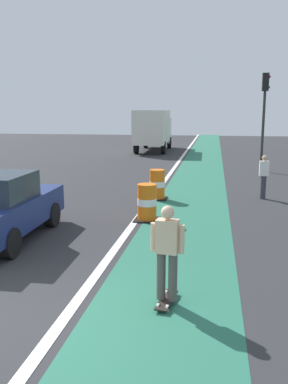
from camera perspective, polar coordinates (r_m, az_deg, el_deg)
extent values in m
cube|color=#286B51|center=(17.46, 7.21, 0.61)|extent=(2.50, 80.00, 0.01)
cube|color=silver|center=(17.58, 2.32, 0.77)|extent=(0.20, 80.00, 0.01)
cube|color=black|center=(7.13, 3.17, -14.74)|extent=(0.33, 0.82, 0.02)
cylinder|color=silver|center=(6.89, 3.24, -15.81)|extent=(0.05, 0.11, 0.11)
cylinder|color=silver|center=(6.92, 1.96, -15.65)|extent=(0.05, 0.11, 0.11)
cylinder|color=silver|center=(7.34, 4.29, -14.04)|extent=(0.05, 0.11, 0.11)
cylinder|color=silver|center=(7.38, 3.09, -13.90)|extent=(0.05, 0.11, 0.11)
cylinder|color=#514C47|center=(6.93, 4.02, -11.69)|extent=(0.15, 0.15, 0.82)
cylinder|color=#514C47|center=(6.98, 2.39, -11.52)|extent=(0.15, 0.15, 0.82)
cube|color=beige|center=(6.72, 3.27, -6.17)|extent=(0.39, 0.27, 0.56)
cylinder|color=beige|center=(6.67, 5.27, -6.57)|extent=(0.09, 0.09, 0.48)
cylinder|color=beige|center=(6.78, 1.29, -6.22)|extent=(0.09, 0.09, 0.48)
sphere|color=beige|center=(6.61, 3.31, -2.86)|extent=(0.22, 0.22, 0.22)
cube|color=navy|center=(10.88, -19.24, -2.63)|extent=(1.94, 4.14, 0.72)
cylinder|color=black|center=(11.75, -12.72, -3.08)|extent=(0.30, 0.69, 0.68)
cylinder|color=black|center=(9.52, -18.22, -6.76)|extent=(0.30, 0.69, 0.68)
cylinder|color=orange|center=(12.11, 0.41, -2.82)|extent=(0.56, 0.56, 0.42)
cylinder|color=white|center=(12.04, 0.42, -1.36)|extent=(0.57, 0.57, 0.21)
cylinder|color=orange|center=(11.98, 0.42, 0.11)|extent=(0.56, 0.56, 0.42)
cube|color=black|center=(12.17, 0.41, -3.87)|extent=(0.73, 0.73, 0.04)
cylinder|color=orange|center=(15.04, 1.83, -0.06)|extent=(0.56, 0.56, 0.42)
cylinder|color=white|center=(14.99, 1.84, 1.12)|extent=(0.57, 0.57, 0.21)
cylinder|color=orange|center=(14.93, 1.85, 2.31)|extent=(0.56, 0.56, 0.42)
cube|color=black|center=(15.09, 1.83, -0.91)|extent=(0.73, 0.73, 0.04)
cube|color=silver|center=(32.37, 1.15, 9.05)|extent=(2.42, 5.65, 2.50)
cube|color=silver|center=(36.21, 1.94, 8.56)|extent=(2.24, 1.95, 2.10)
cylinder|color=black|center=(36.21, 0.26, 6.90)|extent=(0.32, 0.97, 0.96)
cylinder|color=black|center=(35.97, 3.53, 6.85)|extent=(0.32, 0.97, 0.96)
cylinder|color=black|center=(31.24, -1.08, 6.22)|extent=(0.32, 0.97, 0.96)
cylinder|color=black|center=(30.96, 2.71, 6.16)|extent=(0.32, 0.97, 0.96)
cylinder|color=#2D2D2D|center=(22.67, 16.17, 8.01)|extent=(0.14, 0.14, 4.20)
cube|color=black|center=(22.69, 16.53, 14.45)|extent=(0.32, 0.32, 0.90)
sphere|color=red|center=(22.73, 17.00, 15.07)|extent=(0.16, 0.16, 0.16)
sphere|color=green|center=(22.69, 16.93, 13.77)|extent=(0.16, 0.16, 0.16)
cylinder|color=#33333D|center=(15.68, 16.22, 0.63)|extent=(0.20, 0.20, 0.86)
cube|color=white|center=(15.57, 16.36, 3.16)|extent=(0.34, 0.20, 0.54)
sphere|color=tan|center=(15.53, 16.44, 4.55)|extent=(0.20, 0.20, 0.20)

